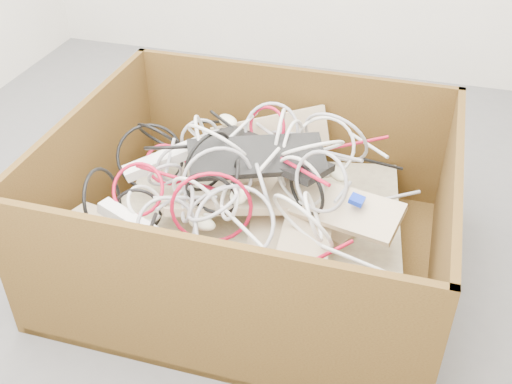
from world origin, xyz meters
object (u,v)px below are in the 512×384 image
(cardboard_box, at_px, (249,232))
(vga_plug, at_px, (357,200))
(power_strip_left, at_px, (164,159))
(power_strip_right, at_px, (133,223))

(cardboard_box, relative_size, vga_plug, 28.26)
(power_strip_left, bearing_deg, cardboard_box, -33.84)
(power_strip_right, distance_m, vga_plug, 0.71)
(cardboard_box, xyz_separation_m, power_strip_left, (-0.30, 0.01, 0.25))
(cardboard_box, height_order, power_strip_left, cardboard_box)
(cardboard_box, bearing_deg, power_strip_right, -138.18)
(cardboard_box, relative_size, power_strip_left, 4.47)
(power_strip_left, height_order, power_strip_right, power_strip_left)
(vga_plug, bearing_deg, power_strip_left, -170.11)
(power_strip_right, xyz_separation_m, vga_plug, (0.66, 0.26, 0.04))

